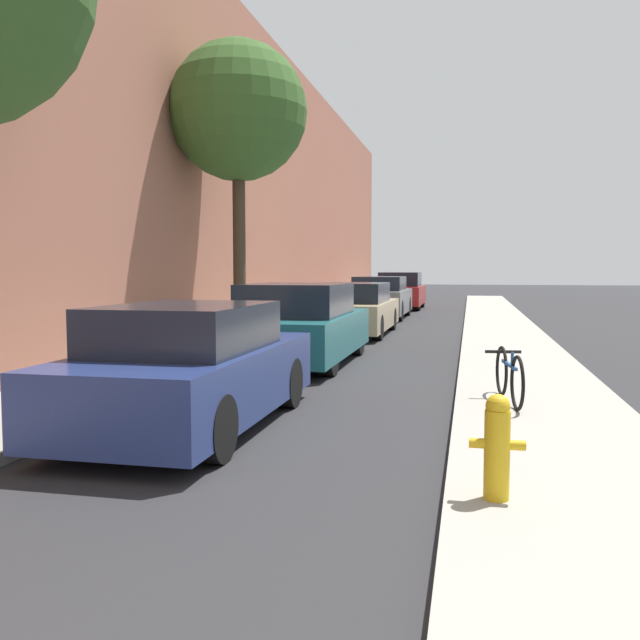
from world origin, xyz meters
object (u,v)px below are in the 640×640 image
(street_tree_far, at_px, (238,113))
(parked_car_navy, at_px, (191,369))
(parked_car_grey, at_px, (380,298))
(parked_car_red, at_px, (401,292))
(fire_hydrant, at_px, (497,445))
(parked_car_teal, at_px, (299,326))
(bicycle, at_px, (509,376))
(parked_car_champagne, at_px, (355,310))

(street_tree_far, bearing_deg, parked_car_navy, -74.81)
(parked_car_grey, distance_m, parked_car_red, 5.65)
(street_tree_far, height_order, fire_hydrant, street_tree_far)
(parked_car_teal, xyz_separation_m, bicycle, (3.49, -3.51, -0.25))
(parked_car_champagne, bearing_deg, parked_car_navy, -89.88)
(parked_car_navy, bearing_deg, parked_car_champagne, 90.12)
(parked_car_teal, distance_m, street_tree_far, 5.00)
(parked_car_teal, distance_m, fire_hydrant, 7.74)
(parked_car_teal, distance_m, bicycle, 4.95)
(street_tree_far, bearing_deg, fire_hydrant, -60.75)
(street_tree_far, bearing_deg, parked_car_teal, -46.59)
(parked_car_navy, bearing_deg, fire_hydrant, -32.47)
(parked_car_navy, distance_m, parked_car_teal, 5.06)
(street_tree_far, relative_size, bicycle, 4.14)
(parked_car_navy, distance_m, parked_car_red, 22.33)
(parked_car_red, relative_size, bicycle, 2.77)
(parked_car_navy, distance_m, bicycle, 3.72)
(parked_car_champagne, relative_size, parked_car_grey, 1.02)
(parked_car_champagne, bearing_deg, fire_hydrant, -76.12)
(parked_car_teal, bearing_deg, parked_car_grey, 90.18)
(parked_car_grey, distance_m, street_tree_far, 10.77)
(parked_car_red, distance_m, street_tree_far, 16.07)
(parked_car_champagne, bearing_deg, parked_car_grey, 91.14)
(parked_car_teal, bearing_deg, bicycle, -45.22)
(parked_car_champagne, bearing_deg, parked_car_red, 89.94)
(parked_car_grey, bearing_deg, parked_car_teal, -89.82)
(bicycle, bearing_deg, parked_car_grey, 94.78)
(parked_car_champagne, xyz_separation_m, parked_car_grey, (-0.12, 5.98, 0.06))
(fire_hydrant, xyz_separation_m, bicycle, (0.27, 3.53, -0.06))
(parked_car_grey, height_order, parked_car_red, parked_car_red)
(parked_car_teal, distance_m, parked_car_champagne, 5.64)
(parked_car_red, bearing_deg, parked_car_teal, -90.31)
(parked_car_grey, bearing_deg, street_tree_far, -100.16)
(fire_hydrant, relative_size, bicycle, 0.48)
(bicycle, bearing_deg, street_tree_far, 125.98)
(parked_car_grey, relative_size, street_tree_far, 0.72)
(fire_hydrant, bearing_deg, street_tree_far, 119.25)
(parked_car_navy, xyz_separation_m, parked_car_teal, (-0.10, 5.06, 0.05))
(bicycle, bearing_deg, fire_hydrant, -102.68)
(parked_car_champagne, xyz_separation_m, parked_car_red, (0.01, 11.63, 0.10))
(bicycle, bearing_deg, parked_car_red, 90.94)
(parked_car_champagne, xyz_separation_m, bicycle, (3.40, -9.15, -0.20))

